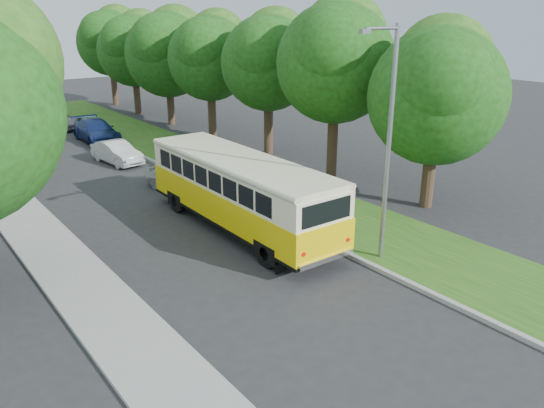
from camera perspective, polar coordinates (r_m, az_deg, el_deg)
ground at (r=18.45m, az=-3.38°, el=-6.85°), size 120.00×120.00×0.00m
curb at (r=24.08m, az=-3.01°, el=-0.09°), size 0.20×70.00×0.15m
grass_verge at (r=25.41m, az=1.36°, el=0.98°), size 4.50×70.00×0.13m
sidewalk at (r=20.90m, az=-22.39°, el=-4.91°), size 2.20×70.00×0.12m
treeline at (r=34.09m, az=-16.82°, el=15.08°), size 24.27×41.91×9.46m
lamppost_near at (r=17.87m, az=12.30°, el=6.76°), size 1.71×0.16×8.00m
warning_sign at (r=26.92m, az=-26.38°, el=3.63°), size 0.56×0.10×2.50m
vintage_bus at (r=21.05m, az=-3.44°, el=1.12°), size 2.82×10.35×3.06m
car_silver at (r=26.45m, az=-9.95°, el=2.80°), size 2.38×4.11×1.32m
car_white at (r=32.25m, az=-16.34°, el=5.34°), size 1.86×4.06×1.29m
car_blue at (r=38.30m, az=-18.37°, el=7.49°), size 2.21×5.16×1.48m
car_grey at (r=43.80m, az=-21.95°, el=8.37°), size 3.25×4.97×1.27m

